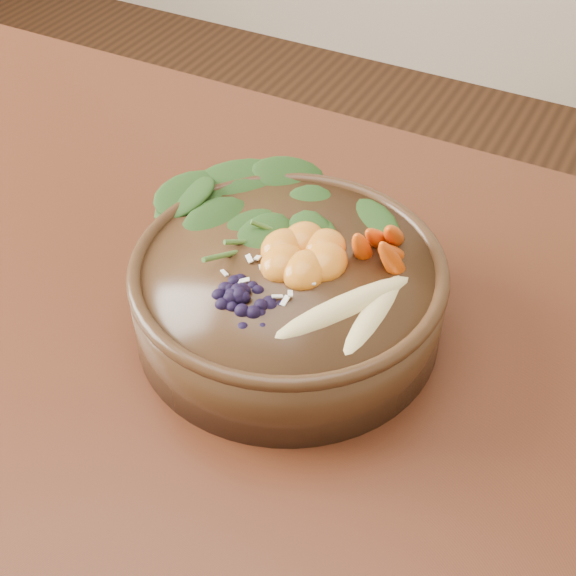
% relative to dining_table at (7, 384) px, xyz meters
% --- Properties ---
extents(dining_table, '(1.60, 0.90, 0.75)m').
position_rel_dining_table_xyz_m(dining_table, '(0.00, 0.00, 0.00)').
color(dining_table, '#331C0C').
rests_on(dining_table, ground).
extents(stoneware_bowl, '(0.32, 0.32, 0.07)m').
position_rel_dining_table_xyz_m(stoneware_bowl, '(0.24, 0.11, 0.13)').
color(stoneware_bowl, '#422916').
rests_on(stoneware_bowl, dining_table).
extents(kale_heap, '(0.21, 0.19, 0.04)m').
position_rel_dining_table_xyz_m(kale_heap, '(0.22, 0.17, 0.18)').
color(kale_heap, '#244618').
rests_on(kale_heap, stoneware_bowl).
extents(carrot_cluster, '(0.07, 0.07, 0.07)m').
position_rel_dining_table_xyz_m(carrot_cluster, '(0.31, 0.16, 0.20)').
color(carrot_cluster, '#D64B0D').
rests_on(carrot_cluster, stoneware_bowl).
extents(banana_halves, '(0.09, 0.13, 0.02)m').
position_rel_dining_table_xyz_m(banana_halves, '(0.31, 0.09, 0.17)').
color(banana_halves, '#E0CC84').
rests_on(banana_halves, stoneware_bowl).
extents(mandarin_cluster, '(0.10, 0.10, 0.03)m').
position_rel_dining_table_xyz_m(mandarin_cluster, '(0.25, 0.12, 0.18)').
color(mandarin_cluster, orange).
rests_on(mandarin_cluster, stoneware_bowl).
extents(blueberry_pile, '(0.14, 0.12, 0.04)m').
position_rel_dining_table_xyz_m(blueberry_pile, '(0.23, 0.06, 0.18)').
color(blueberry_pile, black).
rests_on(blueberry_pile, stoneware_bowl).
extents(coconut_flakes, '(0.10, 0.08, 0.01)m').
position_rel_dining_table_xyz_m(coconut_flakes, '(0.24, 0.09, 0.16)').
color(coconut_flakes, white).
rests_on(coconut_flakes, stoneware_bowl).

